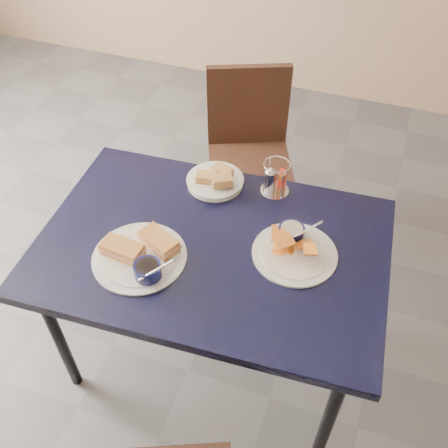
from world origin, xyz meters
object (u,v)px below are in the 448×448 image
(sandwich_plate, at_px, (141,254))
(plantain_plate, at_px, (293,246))
(bread_basket, at_px, (216,180))
(condiment_caddy, at_px, (274,180))
(dining_table, at_px, (212,256))
(chair_far, at_px, (255,143))

(sandwich_plate, height_order, plantain_plate, same)
(sandwich_plate, height_order, bread_basket, sandwich_plate)
(sandwich_plate, xyz_separation_m, condiment_caddy, (0.33, 0.48, 0.03))
(dining_table, height_order, condiment_caddy, condiment_caddy)
(plantain_plate, relative_size, condiment_caddy, 2.14)
(dining_table, xyz_separation_m, condiment_caddy, (0.13, 0.34, 0.12))
(condiment_caddy, bearing_deg, sandwich_plate, -124.19)
(plantain_plate, bearing_deg, dining_table, -165.82)
(plantain_plate, relative_size, bread_basket, 1.33)
(chair_far, height_order, condiment_caddy, condiment_caddy)
(chair_far, relative_size, plantain_plate, 3.00)
(plantain_plate, bearing_deg, bread_basket, 147.74)
(dining_table, bearing_deg, bread_basket, 107.87)
(dining_table, relative_size, condiment_caddy, 9.21)
(condiment_caddy, bearing_deg, bread_basket, -170.18)
(chair_far, xyz_separation_m, plantain_plate, (0.39, -0.86, 0.27))
(condiment_caddy, bearing_deg, plantain_plate, -62.09)
(plantain_plate, distance_m, condiment_caddy, 0.31)
(chair_far, distance_m, condiment_caddy, 0.71)
(bread_basket, bearing_deg, chair_far, 91.96)
(sandwich_plate, relative_size, plantain_plate, 1.12)
(chair_far, xyz_separation_m, bread_basket, (0.02, -0.63, 0.27))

